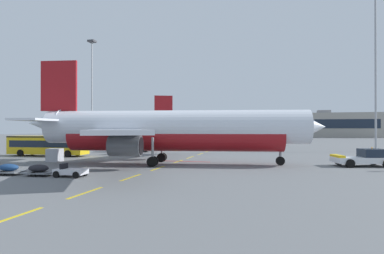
% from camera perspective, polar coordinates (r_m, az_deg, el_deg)
% --- Properties ---
extents(ground, '(400.00, 400.00, 0.00)m').
position_cam_1_polar(ground, '(58.72, 24.30, -4.26)').
color(ground, slate).
extents(apron_paint_markings, '(8.00, 96.56, 0.01)m').
position_cam_1_polar(apron_paint_markings, '(56.49, 2.18, -4.44)').
color(apron_paint_markings, yellow).
rests_on(apron_paint_markings, ground).
extents(airliner_foreground, '(34.79, 34.26, 12.20)m').
position_cam_1_polar(airliner_foreground, '(38.04, -3.88, -0.51)').
color(airliner_foreground, silver).
rests_on(airliner_foreground, ground).
extents(pushback_tug, '(6.47, 4.17, 2.08)m').
position_cam_1_polar(pushback_tug, '(40.53, 27.64, -4.77)').
color(pushback_tug, silver).
rests_on(pushback_tug, ground).
extents(airliner_mid_left, '(33.43, 31.97, 12.08)m').
position_cam_1_polar(airliner_mid_left, '(81.72, 4.38, -0.41)').
color(airliner_mid_left, silver).
rests_on(airliner_mid_left, ground).
extents(apron_shuttle_bus, '(12.16, 3.54, 3.00)m').
position_cam_1_polar(apron_shuttle_bus, '(53.87, -23.63, -2.76)').
color(apron_shuttle_bus, yellow).
rests_on(apron_shuttle_bus, ground).
extents(fuel_service_truck, '(7.23, 3.30, 3.14)m').
position_cam_1_polar(fuel_service_truck, '(59.31, -10.15, -2.65)').
color(fuel_service_truck, black).
rests_on(fuel_service_truck, ground).
extents(baggage_train, '(11.65, 2.03, 1.14)m').
position_cam_1_polar(baggage_train, '(32.61, -27.11, -6.53)').
color(baggage_train, silver).
rests_on(baggage_train, ground).
extents(uld_cargo_container, '(1.80, 1.77, 1.60)m').
position_cam_1_polar(uld_cargo_container, '(44.63, -22.65, -4.50)').
color(uld_cargo_container, '#B7BCC6').
rests_on(uld_cargo_container, ground).
extents(apron_light_mast_near, '(1.80, 1.80, 27.10)m').
position_cam_1_polar(apron_light_mast_near, '(90.33, -16.92, 7.74)').
color(apron_light_mast_near, slate).
rests_on(apron_light_mast_near, ground).
extents(apron_light_mast_far, '(1.80, 1.80, 29.43)m').
position_cam_1_polar(apron_light_mast_far, '(68.99, 29.17, 11.33)').
color(apron_light_mast_far, slate).
rests_on(apron_light_mast_far, ground).
extents(terminal_satellite, '(70.89, 21.61, 13.04)m').
position_cam_1_polar(terminal_satellite, '(171.46, 18.33, 0.28)').
color(terminal_satellite, '#9E998E').
rests_on(terminal_satellite, ground).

